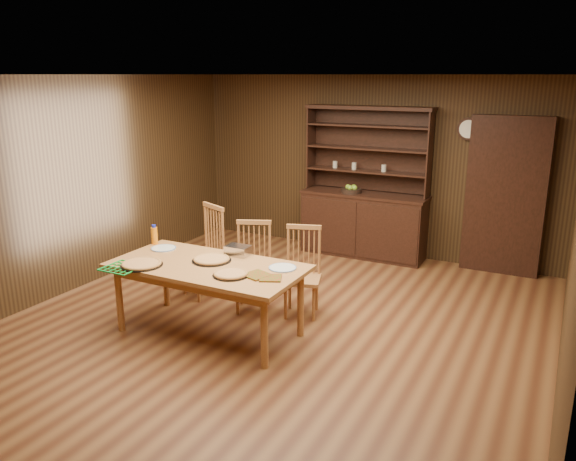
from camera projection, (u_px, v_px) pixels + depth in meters
The scene contains 20 objects.
floor at pixel (275, 325), 6.03m from camera, with size 6.00×6.00×0.00m, color brown.
room_shell at pixel (274, 180), 5.61m from camera, with size 6.00×6.00×6.00m.
china_hutch at pixel (364, 216), 8.23m from camera, with size 1.84×0.52×2.17m.
doorway at pixel (505, 196), 7.40m from camera, with size 1.00×0.18×2.10m, color #321810.
wall_clock at pixel (469, 129), 7.46m from camera, with size 0.30×0.05×0.30m.
dining_table at pixel (208, 272), 5.68m from camera, with size 1.97×0.98×0.75m.
chair_left at pixel (208, 247), 6.76m from camera, with size 0.59×0.58×1.10m.
chair_center at pixel (253, 263), 6.37m from camera, with size 0.54×0.53×1.01m.
chair_right at pixel (302, 268), 6.23m from camera, with size 0.51×0.50×1.00m.
pizza_left at pixel (142, 264), 5.62m from camera, with size 0.42×0.42×0.04m.
pizza_right at pixel (231, 274), 5.34m from camera, with size 0.35×0.35×0.04m.
pizza_center at pixel (212, 259), 5.76m from camera, with size 0.40×0.40×0.04m.
cooling_rack at pixel (123, 267), 5.56m from camera, with size 0.34×0.34×0.02m, color #0CA433, non-canonical shape.
plate_left at pixel (164, 248), 6.16m from camera, with size 0.27×0.27×0.02m.
plate_right at pixel (283, 268), 5.54m from camera, with size 0.28×0.28×0.02m.
foil_dish at pixel (238, 250), 5.95m from camera, with size 0.25×0.18×0.10m, color silver.
juice_bottle at pixel (154, 235), 6.32m from camera, with size 0.07×0.07×0.22m.
pot_holder_a at pixel (271, 278), 5.26m from camera, with size 0.20×0.20×0.02m, color #9D1712.
pot_holder_b at pixel (257, 275), 5.34m from camera, with size 0.22×0.22×0.02m, color #9D1712.
fruit_bowl at pixel (351, 190), 8.15m from camera, with size 0.30×0.30×0.12m.
Camera 1 is at (2.66, -4.86, 2.60)m, focal length 35.00 mm.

